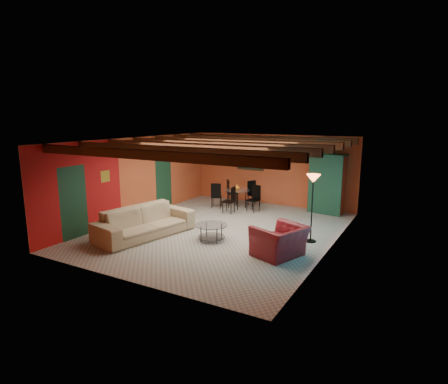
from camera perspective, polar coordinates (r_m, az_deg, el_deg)
The scene contains 11 objects.
room at distance 10.95m, azimuth -0.23°, elevation 6.14°, with size 6.52×8.01×2.71m.
sofa at distance 10.95m, azimuth -11.95°, elevation -4.46°, with size 2.90×1.13×0.85m, color #958060.
armchair at distance 9.32m, azimuth 8.46°, elevation -7.42°, with size 1.18×1.03×0.77m, color maroon.
coffee_table at distance 10.41m, azimuth -1.92°, elevation -6.16°, with size 0.90×0.90×0.46m, color silver, non-canonical shape.
dining_table at distance 13.91m, azimuth 1.99°, elevation -0.54°, with size 1.86×1.86×0.97m, color silver, non-canonical shape.
armoire at distance 13.67m, azimuth 15.38°, elevation 1.13°, with size 1.16×0.57×2.04m, color brown.
floor_lamp at distance 10.38m, azimuth 13.25°, elevation -2.44°, with size 0.38×0.38×1.88m, color black, non-canonical shape.
ceiling_fan at distance 10.86m, azimuth -0.52°, elevation 6.08°, with size 1.50×1.50×0.44m, color #472614, non-canonical shape.
painting at distance 14.84m, azimuth 4.05°, elevation 4.77°, with size 1.05×0.03×0.65m, color black.
potted_plant at distance 13.51m, azimuth 15.67°, elevation 6.45°, with size 0.46×0.39×0.51m, color #26661E.
vase at distance 13.80m, azimuth 2.00°, elevation 1.85°, with size 0.20×0.20×0.21m, color orange.
Camera 1 is at (5.35, -9.39, 3.39)m, focal length 30.01 mm.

